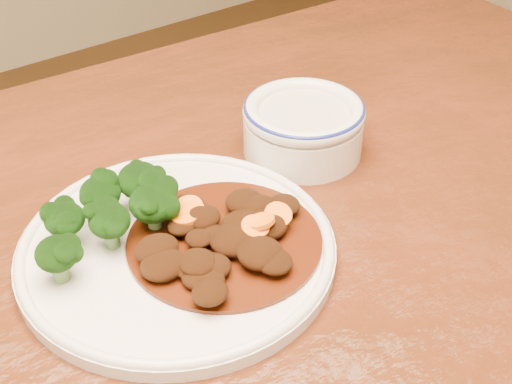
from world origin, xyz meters
TOP-DOWN VIEW (x-y plane):
  - dining_table at (-0.00, 0.00)m, footprint 1.55×0.99m
  - dinner_plate at (0.03, 0.04)m, footprint 0.30×0.30m
  - broccoli_florets at (-0.01, 0.09)m, footprint 0.15×0.09m
  - mince_stew at (0.06, 0.01)m, footprint 0.18×0.18m
  - dip_bowl at (0.24, 0.11)m, footprint 0.14×0.14m

SIDE VIEW (x-z plane):
  - dining_table at x=0.00m, z-range 0.30..1.05m
  - dinner_plate at x=0.03m, z-range 0.75..0.77m
  - mince_stew at x=0.06m, z-range 0.76..0.79m
  - dip_bowl at x=0.24m, z-range 0.75..0.82m
  - broccoli_florets at x=-0.01m, z-range 0.77..0.82m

